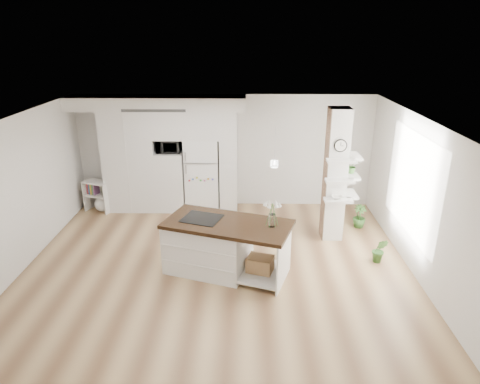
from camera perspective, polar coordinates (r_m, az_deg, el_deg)
The scene contains 14 objects.
floor at distance 8.03m, azimuth -2.98°, elevation -9.65°, with size 7.00×6.00×0.01m, color tan.
room at distance 7.28m, azimuth -3.25°, elevation 3.07°, with size 7.04×6.04×2.72m.
cabinet_wall at distance 10.11m, azimuth -10.39°, elevation 5.76°, with size 4.00×0.71×2.70m.
refrigerator at distance 10.17m, azimuth -5.04°, elevation 2.39°, with size 0.78×0.69×1.75m.
column at distance 8.69m, azimuth 13.22°, elevation 2.00°, with size 0.69×0.90×2.70m.
window at distance 8.20m, azimuth 22.00°, elevation 0.99°, with size 2.40×2.40×0.00m, color white.
pendant_light at distance 7.42m, azimuth 10.06°, elevation 5.26°, with size 0.12×0.12×0.10m, color white.
kitchen_island at distance 7.65m, azimuth -3.40°, elevation -7.00°, with size 2.37×1.66×1.54m.
bookshelf at distance 10.71m, azimuth -18.19°, elevation -0.78°, with size 0.71×0.56×0.75m.
floor_plant_a at distance 8.40m, azimuth 18.12°, elevation -7.39°, with size 0.27×0.22×0.49m, color #386C2B.
floor_plant_b at distance 9.72m, azimuth 15.63°, elevation -3.14°, with size 0.28×0.28×0.50m, color #386C2B.
microwave at distance 10.02m, azimuth -9.49°, elevation 6.06°, with size 0.54×0.37×0.30m, color #2D2D2D.
shelf_plant at distance 8.85m, azimuth 14.69°, elevation 3.39°, with size 0.27×0.23×0.30m, color #386C2B.
decor_bowl at distance 8.58m, azimuth 12.82°, elevation -0.70°, with size 0.22×0.22×0.05m, color white.
Camera 1 is at (0.53, -6.91, 4.06)m, focal length 32.00 mm.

